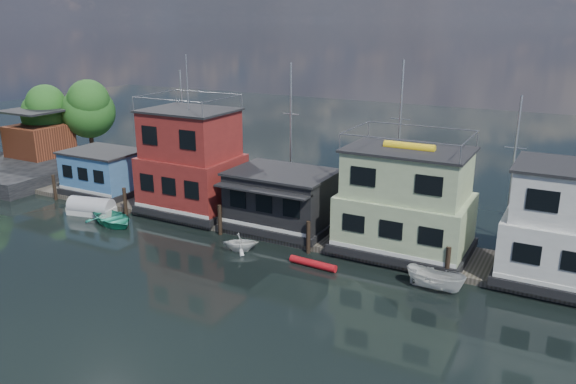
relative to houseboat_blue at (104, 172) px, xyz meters
The scene contains 14 objects.
ground 21.75m from the houseboat_blue, 33.69° to the right, with size 160.00×160.00×0.00m, color black.
dock 18.11m from the houseboat_blue, ahead, with size 48.00×5.00×0.40m, color #595147.
houseboat_blue is the anchor object (origin of this frame).
houseboat_red 9.69m from the houseboat_blue, ahead, with size 7.40×5.90×11.86m.
houseboat_dark 17.50m from the houseboat_blue, ahead, with size 7.40×6.10×4.06m.
houseboat_green 26.53m from the houseboat_blue, ahead, with size 8.40×5.90×7.03m.
pilings 17.92m from the houseboat_blue, ahead, with size 42.28×0.28×2.20m.
background_masts 23.77m from the houseboat_blue, 14.77° to the left, with size 36.40×0.16×12.00m.
shore 13.32m from the houseboat_blue, 163.07° to the left, with size 12.40×15.72×8.24m.
red_kayak 22.81m from the houseboat_blue, 11.78° to the right, with size 0.46×0.46×3.15m, color red.
dinghy_teal 7.77m from the houseboat_blue, 40.50° to the right, with size 3.12×4.37×0.90m, color #268D72.
motorboat 30.03m from the houseboat_blue, ahead, with size 1.30×3.46×1.34m, color silver.
dinghy_white 17.59m from the houseboat_blue, 15.22° to the right, with size 2.04×2.36×1.24m, color white.
tarp_runabout 5.08m from the houseboat_blue, 57.27° to the right, with size 3.92×2.21×1.50m.
Camera 1 is at (18.04, -21.41, 14.62)m, focal length 35.00 mm.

